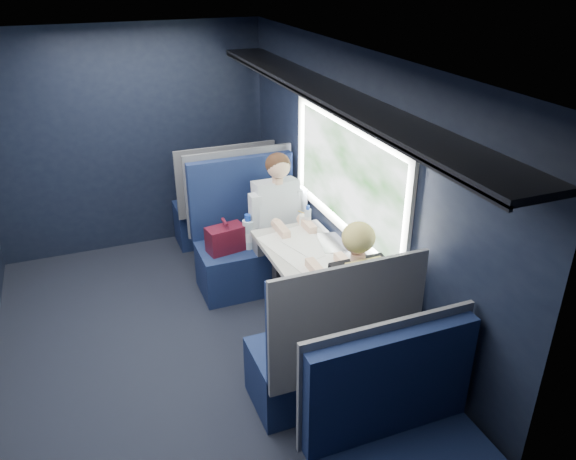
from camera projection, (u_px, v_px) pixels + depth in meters
name	position (u px, v px, depth m)	size (l,w,h in m)	color
ground	(183.00, 356.00, 4.47)	(2.80, 4.20, 0.01)	black
room_shell	(168.00, 182.00, 3.82)	(3.00, 4.40, 2.40)	black
table	(303.00, 259.00, 4.51)	(0.62, 1.00, 0.74)	#54565E
seat_bay_near	(248.00, 243.00, 5.28)	(1.04, 0.62, 1.26)	#0C1536
seat_bay_far	(328.00, 354.00, 3.83)	(1.04, 0.62, 1.26)	#0C1536
seat_row_front	(223.00, 207.00, 6.06)	(1.04, 0.51, 1.16)	#0C1536
seat_row_back	(400.00, 456.00, 3.07)	(1.04, 0.51, 1.16)	#0C1536
man	(280.00, 217.00, 5.09)	(0.53, 0.56, 1.32)	black
woman	(352.00, 296.00, 3.91)	(0.53, 0.56, 1.32)	black
papers	(310.00, 249.00, 4.51)	(0.55, 0.79, 0.01)	white
laptop	(343.00, 234.00, 4.58)	(0.34, 0.41, 0.27)	silver
bottle_small	(308.00, 217.00, 4.84)	(0.06, 0.06, 0.20)	silver
cup	(304.00, 220.00, 4.88)	(0.07, 0.07, 0.10)	white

